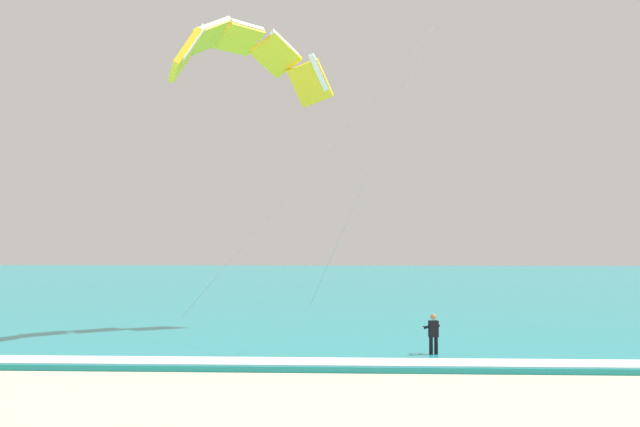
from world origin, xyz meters
The scene contains 5 objects.
sea centered at (0.00, 74.94, 0.10)m, with size 200.00×120.00×0.20m, color teal.
surf_foam centered at (0.00, 15.94, 0.22)m, with size 200.00×1.64×0.04m, color white.
surfboard centered at (-1.51, 17.92, 0.03)m, with size 0.81×1.47×0.09m.
kitesurfer centered at (-1.52, 17.94, 0.94)m, with size 0.62×0.61×1.69m.
kite_primary centered at (-9.51, 25.02, 13.32)m, with size 11.17×10.12×13.59m.
Camera 1 is at (-4.43, -9.41, 4.22)m, focal length 41.33 mm.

